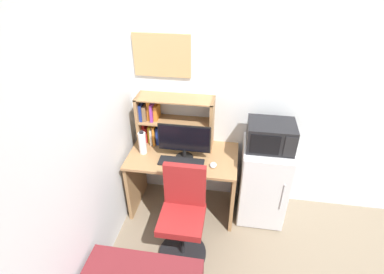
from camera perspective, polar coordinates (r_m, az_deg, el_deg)
name	(u,v)px	position (r m, az deg, el deg)	size (l,w,h in m)	color
wall_back	(328,102)	(3.17, 24.90, 6.28)	(6.40, 0.04, 2.60)	silver
wall_left	(40,193)	(2.03, -27.49, -9.69)	(0.04, 4.40, 2.60)	silver
desk	(183,172)	(3.20, -1.69, -6.90)	(1.13, 0.64, 0.75)	#997047
hutch_bookshelf	(165,121)	(3.12, -5.32, 3.20)	(0.80, 0.25, 0.55)	#997047
monitor	(184,140)	(2.89, -1.52, -0.67)	(0.52, 0.18, 0.38)	black
keyboard	(181,162)	(2.94, -2.09, -4.90)	(0.45, 0.15, 0.02)	black
computer_mouse	(213,165)	(2.90, 4.14, -5.44)	(0.07, 0.09, 0.03)	silver
water_bottle	(142,143)	(3.07, -9.60, -1.11)	(0.08, 0.08, 0.26)	silver
mini_fridge	(263,182)	(3.25, 13.60, -8.52)	(0.49, 0.51, 0.91)	silver
microwave	(271,135)	(2.91, 15.05, 0.29)	(0.45, 0.36, 0.26)	black
desk_chair	(183,219)	(2.83, -1.77, -15.59)	(0.46, 0.46, 0.97)	black
wall_corkboard	(162,56)	(2.96, -5.88, 15.48)	(0.57, 0.02, 0.42)	tan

